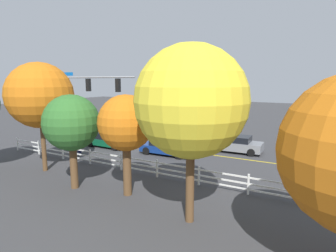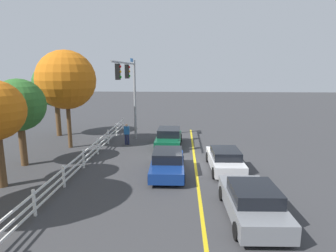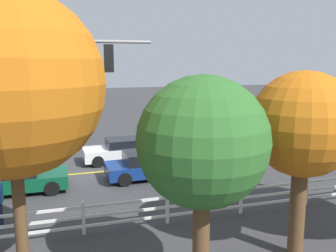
{
  "view_description": "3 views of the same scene",
  "coord_description": "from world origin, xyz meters",
  "px_view_note": "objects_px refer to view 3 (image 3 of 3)",
  "views": [
    {
      "loc": [
        -13.5,
        21.66,
        6.15
      ],
      "look_at": [
        -2.59,
        2.06,
        2.49
      ],
      "focal_mm": 30.24,
      "sensor_mm": 36.0,
      "label": 1
    },
    {
      "loc": [
        -17.67,
        0.84,
        5.86
      ],
      "look_at": [
        -3.31,
        1.58,
        3.01
      ],
      "focal_mm": 30.23,
      "sensor_mm": 36.0,
      "label": 2
    },
    {
      "loc": [
        1.96,
        18.38,
        5.66
      ],
      "look_at": [
        -3.45,
        0.71,
        2.36
      ],
      "focal_mm": 38.87,
      "sensor_mm": 36.0,
      "label": 3
    }
  ],
  "objects_px": {
    "car_1": "(210,142)",
    "car_2": "(122,150)",
    "tree_0": "(203,143)",
    "tree_4": "(10,84)",
    "car_0": "(150,165)",
    "car_3": "(16,177)",
    "tree_5": "(303,126)"
  },
  "relations": [
    {
      "from": "car_3",
      "to": "tree_0",
      "type": "distance_m",
      "value": 10.64
    },
    {
      "from": "tree_4",
      "to": "car_0",
      "type": "bearing_deg",
      "value": -123.78
    },
    {
      "from": "car_0",
      "to": "tree_5",
      "type": "height_order",
      "value": "tree_5"
    },
    {
      "from": "car_1",
      "to": "car_2",
      "type": "bearing_deg",
      "value": 0.82
    },
    {
      "from": "tree_0",
      "to": "tree_4",
      "type": "height_order",
      "value": "tree_4"
    },
    {
      "from": "car_3",
      "to": "tree_0",
      "type": "relative_size",
      "value": 0.8
    },
    {
      "from": "car_2",
      "to": "tree_0",
      "type": "xyz_separation_m",
      "value": [
        0.21,
        12.39,
        3.13
      ]
    },
    {
      "from": "car_0",
      "to": "tree_0",
      "type": "relative_size",
      "value": 0.82
    },
    {
      "from": "car_2",
      "to": "tree_4",
      "type": "relative_size",
      "value": 0.59
    },
    {
      "from": "tree_0",
      "to": "tree_5",
      "type": "distance_m",
      "value": 3.34
    },
    {
      "from": "car_3",
      "to": "tree_0",
      "type": "height_order",
      "value": "tree_0"
    },
    {
      "from": "car_1",
      "to": "tree_0",
      "type": "xyz_separation_m",
      "value": [
        5.79,
        12.67,
        3.08
      ]
    },
    {
      "from": "tree_4",
      "to": "car_1",
      "type": "bearing_deg",
      "value": -131.22
    },
    {
      "from": "car_3",
      "to": "tree_5",
      "type": "relative_size",
      "value": 0.8
    },
    {
      "from": "car_0",
      "to": "tree_0",
      "type": "distance_m",
      "value": 9.6
    },
    {
      "from": "car_2",
      "to": "car_0",
      "type": "bearing_deg",
      "value": 101.19
    },
    {
      "from": "car_0",
      "to": "car_1",
      "type": "distance_m",
      "value": 6.03
    },
    {
      "from": "tree_4",
      "to": "car_3",
      "type": "bearing_deg",
      "value": -83.09
    },
    {
      "from": "car_0",
      "to": "car_1",
      "type": "relative_size",
      "value": 0.96
    },
    {
      "from": "tree_0",
      "to": "car_0",
      "type": "bearing_deg",
      "value": -96.25
    },
    {
      "from": "car_1",
      "to": "car_2",
      "type": "xyz_separation_m",
      "value": [
        5.58,
        0.28,
        -0.04
      ]
    },
    {
      "from": "car_1",
      "to": "car_3",
      "type": "bearing_deg",
      "value": 17.5
    },
    {
      "from": "tree_5",
      "to": "car_0",
      "type": "bearing_deg",
      "value": -74.69
    },
    {
      "from": "tree_0",
      "to": "tree_4",
      "type": "relative_size",
      "value": 0.73
    },
    {
      "from": "car_2",
      "to": "car_3",
      "type": "bearing_deg",
      "value": 32.15
    },
    {
      "from": "car_1",
      "to": "tree_0",
      "type": "bearing_deg",
      "value": 63.4
    },
    {
      "from": "car_3",
      "to": "tree_5",
      "type": "height_order",
      "value": "tree_5"
    },
    {
      "from": "car_3",
      "to": "car_1",
      "type": "bearing_deg",
      "value": 20.51
    },
    {
      "from": "car_1",
      "to": "car_2",
      "type": "relative_size",
      "value": 1.06
    },
    {
      "from": "car_2",
      "to": "tree_4",
      "type": "height_order",
      "value": "tree_4"
    },
    {
      "from": "tree_0",
      "to": "tree_4",
      "type": "xyz_separation_m",
      "value": [
        4.2,
        -1.26,
        1.37
      ]
    },
    {
      "from": "car_1",
      "to": "tree_4",
      "type": "bearing_deg",
      "value": 46.75
    }
  ]
}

